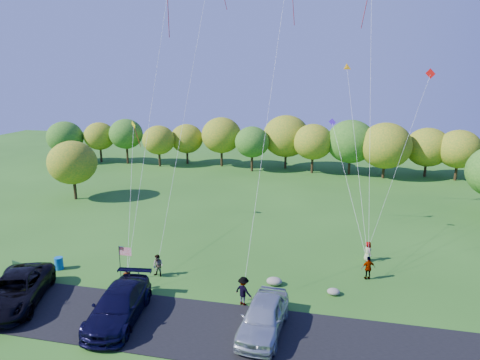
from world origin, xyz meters
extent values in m
plane|color=#245418|center=(0.00, 0.00, 0.00)|extent=(140.00, 140.00, 0.00)
cube|color=black|center=(0.00, -4.00, 0.03)|extent=(44.00, 6.00, 0.06)
cylinder|color=#3B2915|center=(-34.70, 38.09, 1.18)|extent=(0.36, 0.36, 2.37)
ellipsoid|color=#225B18|center=(-34.70, 38.09, 4.57)|extent=(6.78, 6.78, 6.11)
cylinder|color=#3B2915|center=(-30.58, 37.41, 1.54)|extent=(0.36, 0.36, 3.07)
ellipsoid|color=#225B18|center=(-30.58, 37.41, 5.40)|extent=(7.16, 7.16, 6.44)
cylinder|color=#3B2915|center=(-25.61, 37.37, 1.44)|extent=(0.36, 0.36, 2.89)
ellipsoid|color=#225B18|center=(-25.61, 37.37, 4.63)|extent=(5.36, 5.36, 4.82)
cylinder|color=#3B2915|center=(-19.88, 38.78, 1.28)|extent=(0.36, 0.36, 2.57)
ellipsoid|color=#225B18|center=(-19.88, 38.78, 4.37)|extent=(5.53, 5.53, 4.98)
cylinder|color=#3B2915|center=(-15.07, 38.31, 1.24)|extent=(0.36, 0.36, 2.48)
ellipsoid|color=#3A6E1B|center=(-15.07, 38.31, 4.69)|extent=(6.79, 6.79, 6.11)
cylinder|color=#3B2915|center=(-10.52, 37.98, 1.36)|extent=(0.36, 0.36, 2.72)
ellipsoid|color=#3A6E1B|center=(-10.52, 37.98, 4.95)|extent=(6.86, 6.86, 6.17)
cylinder|color=#3B2915|center=(-4.24, 38.41, 1.24)|extent=(0.36, 0.36, 2.47)
ellipsoid|color=#3A6E1B|center=(-4.24, 38.41, 4.10)|extent=(5.00, 5.00, 4.50)
cylinder|color=#3B2915|center=(-0.68, 39.23, 1.24)|extent=(0.36, 0.36, 2.47)
ellipsoid|color=#225B18|center=(-0.68, 39.23, 4.48)|extent=(6.17, 6.17, 5.56)
cylinder|color=#3B2915|center=(4.21, 36.34, 1.21)|extent=(0.36, 0.36, 2.41)
ellipsoid|color=#225B18|center=(4.21, 36.34, 4.58)|extent=(6.67, 6.67, 6.01)
cylinder|color=#3B2915|center=(9.48, 36.87, 1.42)|extent=(0.36, 0.36, 2.84)
ellipsoid|color=#225B18|center=(9.48, 36.87, 4.54)|extent=(5.21, 5.21, 4.69)
cylinder|color=#3B2915|center=(14.92, 39.70, 1.54)|extent=(0.36, 0.36, 3.07)
ellipsoid|color=#225B18|center=(14.92, 39.70, 4.88)|extent=(5.56, 5.56, 5.01)
cylinder|color=#3B2915|center=(19.65, 37.59, 1.27)|extent=(0.36, 0.36, 2.54)
ellipsoid|color=#225B18|center=(19.65, 37.59, 4.77)|extent=(6.88, 6.88, 6.19)
cylinder|color=#3B2915|center=(24.57, 37.93, 1.29)|extent=(0.36, 0.36, 2.58)
ellipsoid|color=#225B18|center=(24.57, 37.93, 4.21)|extent=(5.01, 5.01, 4.51)
cylinder|color=#3B2915|center=(-22.00, 18.00, 1.30)|extent=(0.36, 0.36, 2.60)
ellipsoid|color=#3A6E1B|center=(-22.00, 18.00, 4.42)|extent=(5.60, 5.60, 5.04)
imported|color=black|center=(-11.99, -3.99, 1.03)|extent=(5.33, 7.67, 1.95)
imported|color=black|center=(-4.63, -4.21, 1.02)|extent=(3.48, 6.87, 1.91)
imported|color=#B5BCC0|center=(4.11, -3.53, 1.04)|extent=(2.67, 5.88, 1.96)
imported|color=#4C4C59|center=(-5.82, -0.80, 0.86)|extent=(0.75, 0.69, 1.71)
imported|color=#4C4C59|center=(-4.62, 1.72, 0.84)|extent=(0.91, 0.77, 1.68)
imported|color=#4C4C59|center=(2.35, -0.80, 0.97)|extent=(1.44, 1.19, 1.94)
imported|color=#4C4C59|center=(10.47, 4.59, 0.88)|extent=(1.11, 0.76, 1.76)
imported|color=#4C4C59|center=(10.63, 7.80, 0.81)|extent=(0.81, 0.93, 1.61)
cube|color=#15391A|center=(-14.30, -0.40, 0.47)|extent=(2.00, 0.67, 0.07)
cube|color=#15391A|center=(-14.30, -0.61, 0.81)|extent=(1.98, 0.60, 0.62)
cube|color=#15391A|center=(-15.15, -0.40, 0.24)|extent=(0.22, 0.51, 0.47)
cube|color=#15391A|center=(-13.45, -0.40, 0.24)|extent=(0.22, 0.51, 0.47)
cylinder|color=#0B57A8|center=(-12.49, 1.16, 0.48)|extent=(0.64, 0.64, 0.95)
cylinder|color=black|center=(-7.03, 0.57, 1.33)|extent=(0.05, 0.05, 2.65)
cube|color=red|center=(-6.55, 0.57, 2.28)|extent=(0.95, 0.64, 0.02)
cube|color=navy|center=(-6.84, 0.58, 2.47)|extent=(0.38, 0.02, 0.30)
ellipsoid|color=gray|center=(3.94, 2.25, 0.28)|extent=(1.11, 0.87, 0.55)
ellipsoid|color=gray|center=(8.05, 1.76, 0.22)|extent=(0.85, 0.71, 0.44)
cone|color=orange|center=(8.30, 13.86, 15.04)|extent=(0.86, 0.61, 0.71)
cube|color=#BD0D0E|center=(14.21, 9.50, 14.54)|extent=(0.62, 0.53, 0.75)
cube|color=yellow|center=(-11.12, 12.20, 9.78)|extent=(0.63, 0.54, 0.76)
cube|color=#4617E8|center=(7.31, 12.14, 10.51)|extent=(0.62, 0.32, 0.65)
camera|label=1|loc=(7.53, -25.16, 14.73)|focal=32.00mm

